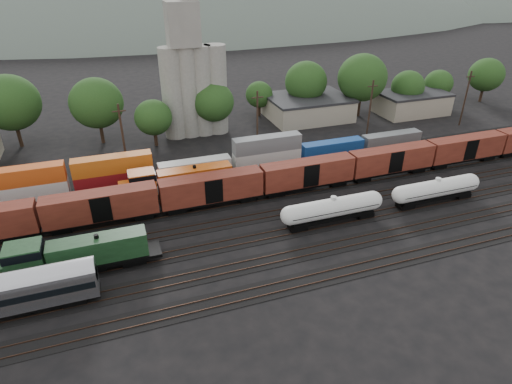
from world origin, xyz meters
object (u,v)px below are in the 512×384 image
object	(u,v)px
green_locomotive	(70,256)
tank_car_a	(333,209)
grain_silo	(193,81)
orange_locomotive	(175,181)

from	to	relation	value
green_locomotive	tank_car_a	xyz separation A→B (m)	(33.65, 0.00, -0.33)
tank_car_a	grain_silo	xyz separation A→B (m)	(-10.12, 41.00, 8.85)
orange_locomotive	grain_silo	size ratio (longest dim) A/B	0.65
orange_locomotive	grain_silo	distance (m)	28.81
tank_car_a	green_locomotive	bearing A→B (deg)	180.00
green_locomotive	orange_locomotive	bearing A→B (deg)	45.90
green_locomotive	grain_silo	bearing A→B (deg)	60.15
orange_locomotive	grain_silo	xyz separation A→B (m)	(8.99, 26.00, 8.57)
tank_car_a	orange_locomotive	xyz separation A→B (m)	(-19.12, 15.00, 0.28)
green_locomotive	grain_silo	distance (m)	48.03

